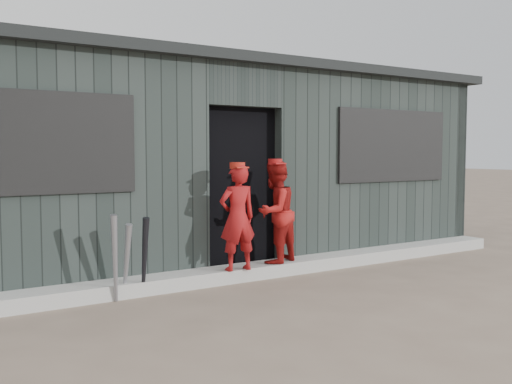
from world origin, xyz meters
TOP-DOWN VIEW (x-y plane):
  - ground at (0.00, 0.00)m, footprint 80.00×80.00m
  - curb at (0.00, 1.82)m, footprint 8.00×0.36m
  - bat_left at (-1.61, 1.65)m, footprint 0.09×0.30m
  - bat_mid at (-1.76, 1.56)m, footprint 0.14×0.21m
  - bat_right at (-1.44, 1.61)m, footprint 0.09×0.24m
  - player_red_left at (-0.34, 1.65)m, footprint 0.45×0.31m
  - player_red_right at (0.27, 1.80)m, footprint 0.72×0.65m
  - player_grey_back at (0.33, 2.34)m, footprint 0.61×0.46m
  - dugout at (-0.00, 3.50)m, footprint 8.30×3.30m

SIDE VIEW (x-z plane):
  - ground at x=0.00m, z-range 0.00..0.00m
  - curb at x=0.00m, z-range 0.00..0.15m
  - bat_left at x=-1.61m, z-range 0.00..0.77m
  - bat_right at x=-1.44m, z-range 0.00..0.82m
  - bat_mid at x=-1.76m, z-range 0.00..0.87m
  - player_grey_back at x=0.33m, z-range 0.00..1.13m
  - player_red_left at x=-0.34m, z-range 0.15..1.32m
  - player_red_right at x=0.27m, z-range 0.15..1.36m
  - dugout at x=0.00m, z-range -0.02..2.60m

